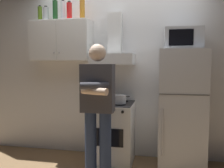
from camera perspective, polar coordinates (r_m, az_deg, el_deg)
The scene contains 14 objects.
back_wall_tiled at distance 3.72m, azimuth 1.84°, elevation 3.85°, with size 4.80×0.10×2.70m, color white.
upper_cabinet at distance 3.76m, azimuth -11.81°, elevation 9.86°, with size 0.90×0.37×0.60m.
stove_oven at distance 3.53m, azimuth 0.01°, elevation -11.32°, with size 0.60×0.62×0.87m.
range_hood at distance 3.52m, azimuth 0.42°, elevation 7.82°, with size 0.60×0.44×0.75m.
refrigerator at distance 3.39m, azimuth 16.03°, elevation -5.81°, with size 0.60×0.62×1.60m.
microwave at distance 3.37m, azimuth 16.39°, elevation 10.18°, with size 0.48×0.37×0.28m.
person_standing at distance 2.86m, azimuth -3.40°, elevation -5.56°, with size 0.38×0.33×1.64m.
cooking_pot at distance 3.28m, azimuth 1.82°, elevation -3.61°, with size 0.27×0.17×0.12m.
bottle_canister_steel at distance 3.89m, azimuth -15.29°, elevation 15.62°, with size 0.08×0.08×0.22m.
bottle_vodka_clear at distance 3.83m, azimuth -11.45°, elevation 16.51°, with size 0.07×0.07×0.30m.
bottle_liquor_amber at distance 3.73m, azimuth -7.00°, elevation 16.94°, with size 0.08×0.08×0.31m.
bottle_olive_oil at distance 3.95m, azimuth -16.58°, elevation 15.55°, with size 0.06×0.06×0.24m.
bottle_wine_green at distance 3.83m, azimuth -13.22°, elevation 16.50°, with size 0.07×0.07×0.31m.
bottle_soda_red at distance 3.74m, azimuth -10.02°, elevation 16.52°, with size 0.08×0.08×0.27m.
Camera 1 is at (0.62, -3.07, 1.42)m, focal length 38.85 mm.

